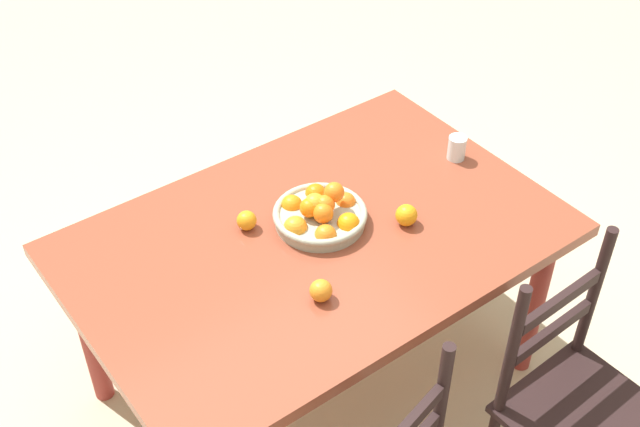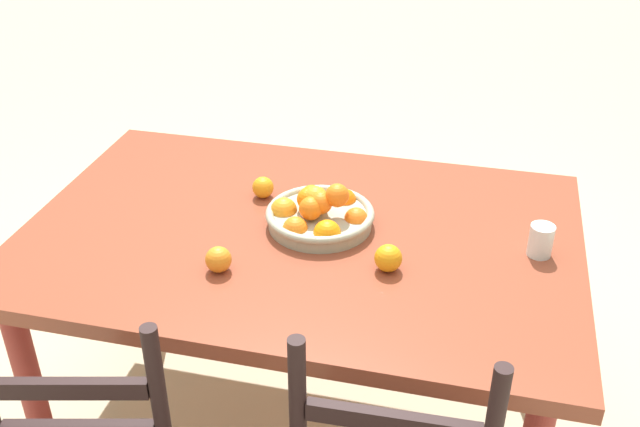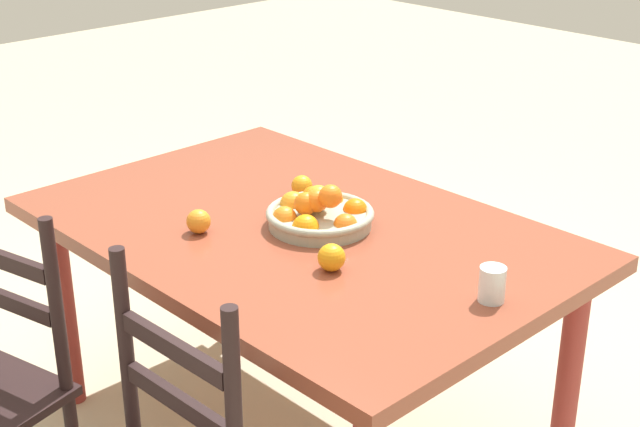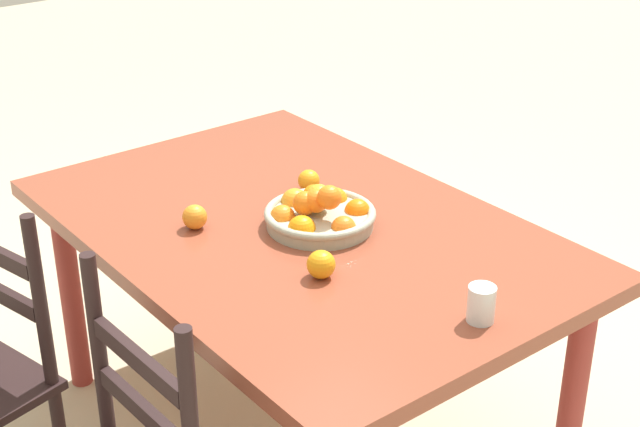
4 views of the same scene
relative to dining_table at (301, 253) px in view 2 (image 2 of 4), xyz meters
name	(u,v)px [view 2 (image 2 of 4)]	position (x,y,z in m)	size (l,w,h in m)	color
ground_plane	(303,416)	(0.00, 0.00, -0.67)	(12.00, 12.00, 0.00)	#BCB091
dining_table	(301,253)	(0.00, 0.00, 0.00)	(1.58, 1.05, 0.75)	brown
fruit_bowl	(319,214)	(-0.05, -0.04, 0.12)	(0.32, 0.32, 0.15)	#A1A693
orange_loose_0	(218,259)	(0.16, 0.24, 0.12)	(0.07, 0.07, 0.07)	orange
orange_loose_1	(263,187)	(0.16, -0.16, 0.11)	(0.07, 0.07, 0.07)	orange
orange_loose_2	(388,258)	(-0.28, 0.13, 0.12)	(0.07, 0.07, 0.07)	orange
drinking_glass	(541,240)	(-0.66, -0.03, 0.13)	(0.07, 0.07, 0.09)	silver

